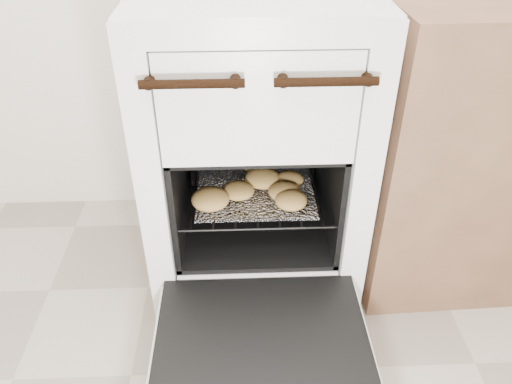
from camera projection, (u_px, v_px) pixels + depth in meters
stove at (254, 151)px, 1.55m from camera, size 0.62×0.69×0.95m
oven_door at (262, 342)px, 1.27m from camera, size 0.56×0.43×0.04m
oven_rack at (255, 187)px, 1.55m from camera, size 0.45×0.43×0.01m
foil_sheet at (255, 189)px, 1.53m from camera, size 0.35×0.31×0.01m
baked_rolls at (257, 187)px, 1.49m from camera, size 0.36×0.32×0.05m
counter at (499, 137)px, 1.62m from camera, size 0.95×0.65×0.93m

